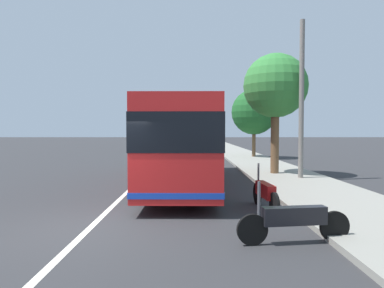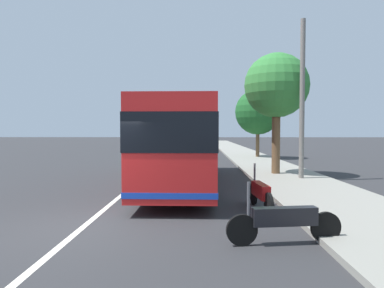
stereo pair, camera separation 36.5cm
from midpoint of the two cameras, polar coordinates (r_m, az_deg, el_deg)
ground_plane at (r=8.47m, az=-16.76°, el=-13.34°), size 220.00×220.00×0.00m
sidewalk_curb at (r=18.42m, az=14.98°, el=-4.66°), size 110.00×3.60×0.14m
lane_divider_line at (r=18.08m, az=-6.92°, el=-4.94°), size 110.00×0.16×0.01m
coach_bus at (r=14.34m, az=-0.78°, el=0.62°), size 11.74×2.67×3.26m
motorcycle_mid_row at (r=7.15m, az=16.75°, el=-12.29°), size 0.41×2.35×1.26m
motorcycle_by_tree at (r=9.86m, az=12.57°, el=-8.16°), size 2.26×0.34×1.28m
car_oncoming at (r=50.55m, az=-3.52°, el=0.46°), size 4.59×2.00×1.42m
car_side_street at (r=51.09m, az=1.00°, el=0.53°), size 4.14×2.03×1.51m
car_behind_bus at (r=39.87m, az=-6.21°, el=0.03°), size 4.13×2.08×1.48m
car_ahead_same_lane at (r=38.10m, az=1.51°, el=-0.15°), size 4.69×1.86×1.36m
roadside_tree_mid_block at (r=17.44m, az=14.70°, el=9.41°), size 3.18×3.18×6.09m
roadside_tree_far_block at (r=28.15m, az=11.45°, el=5.32°), size 3.71×3.71×5.65m
utility_pole at (r=15.95m, az=18.77°, el=6.96°), size 0.22×0.22×7.21m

